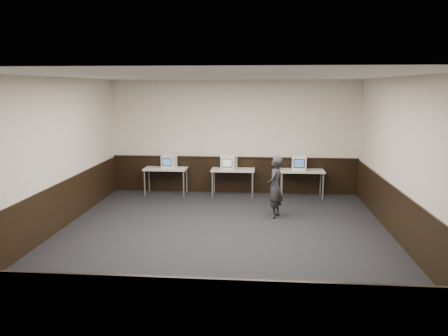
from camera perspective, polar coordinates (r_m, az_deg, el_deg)
The scene contains 18 objects.
floor at distance 8.84m, azimuth -0.34°, elevation -9.27°, with size 8.00×8.00×0.00m, color black.
ceiling at distance 8.32m, azimuth -0.37°, elevation 11.95°, with size 8.00×8.00×0.00m, color white.
back_wall at distance 12.38m, azimuth 1.31°, elevation 4.07°, with size 7.00×7.00×0.00m, color beige.
front_wall at distance 4.57m, azimuth -4.89°, elevation -7.31°, with size 7.00×7.00×0.00m, color beige.
left_wall at distance 9.41m, azimuth -22.10°, elevation 1.23°, with size 8.00×8.00×0.00m, color beige.
right_wall at distance 8.84m, azimuth 22.87°, elevation 0.62°, with size 8.00×8.00×0.00m, color beige.
wainscot_back at distance 12.54m, azimuth 1.28°, elevation -0.94°, with size 6.98×0.04×1.00m, color black.
wainscot_front at distance 5.03m, azimuth -4.64°, elevation -19.25°, with size 6.98×0.04×1.00m, color black.
wainscot_left at distance 9.63m, azimuth -21.54°, elevation -5.24°, with size 0.04×7.98×1.00m, color black.
wainscot_right at distance 9.07m, azimuth 22.26°, elevation -6.24°, with size 0.04×7.98×1.00m, color black.
wainscot_rail at distance 12.42m, azimuth 1.28°, elevation 1.39°, with size 6.98×0.06×0.04m, color black.
desk_left at distance 12.39m, azimuth -7.63°, elevation -0.33°, with size 1.20×0.60×0.75m.
desk_center at distance 12.13m, azimuth 1.17°, elevation -0.47°, with size 1.20×0.60×0.75m.
desk_right at distance 12.16m, azimuth 10.14°, elevation -0.61°, with size 1.20×0.60×0.75m.
emac_left at distance 12.36m, azimuth -7.19°, elevation 0.84°, with size 0.41×0.43×0.36m.
emac_center at distance 12.04m, azimuth 0.64°, elevation 0.74°, with size 0.46×0.47×0.39m.
emac_right at distance 12.12m, azimuth 9.83°, elevation 0.65°, with size 0.44×0.46×0.39m.
person at distance 10.16m, azimuth 6.67°, elevation -2.47°, with size 0.53×0.34×1.44m, color #27262C.
Camera 1 is at (0.75, -8.28, 3.00)m, focal length 35.00 mm.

